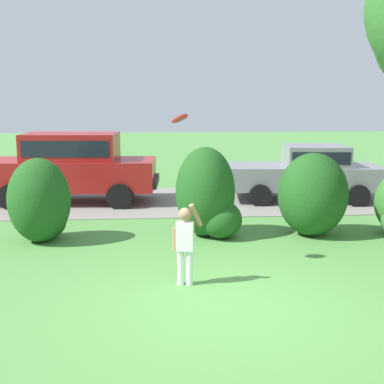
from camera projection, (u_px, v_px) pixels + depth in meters
The scene contains 9 objects.
ground_plane at pixel (226, 306), 7.30m from camera, with size 80.00×80.00×0.00m, color #518E42.
driveway_strip at pixel (188, 201), 14.88m from camera, with size 28.00×4.40×0.02m, color gray.
shrub_near_tree at pixel (40, 204), 10.53m from camera, with size 1.24×1.25×1.69m.
shrub_centre_left at pixel (208, 196), 10.93m from camera, with size 1.35×1.34×1.86m.
shrub_centre at pixel (313, 195), 10.98m from camera, with size 1.45×1.38×1.74m.
parked_sedan at pixel (307, 171), 14.89m from camera, with size 4.55×2.40×1.56m.
parked_suv at pixel (72, 164), 14.48m from camera, with size 4.79×2.30×1.92m.
child_thrower at pixel (185, 239), 8.03m from camera, with size 0.47×0.23×1.29m.
frisbee at pixel (180, 118), 8.47m from camera, with size 0.30×0.28×0.21m.
Camera 1 is at (-0.99, -6.87, 2.81)m, focal length 49.45 mm.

